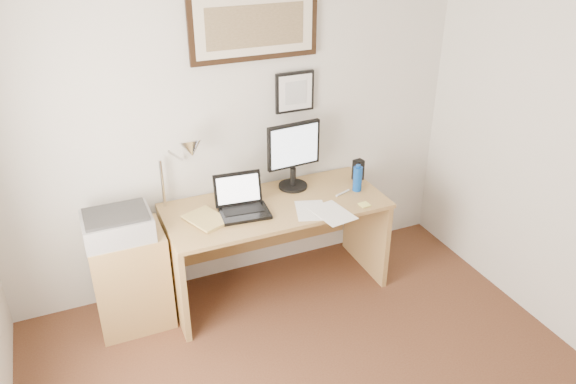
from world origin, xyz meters
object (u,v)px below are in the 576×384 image
side_cabinet (131,279)px  water_bottle (357,179)px  laptop (242,204)px  lcd_monitor (294,153)px  book (194,225)px  desk (272,226)px  printer (117,225)px

side_cabinet → water_bottle: 1.79m
laptop → lcd_monitor: size_ratio=0.69×
book → lcd_monitor: (0.85, 0.26, 0.28)m
book → lcd_monitor: 0.93m
desk → printer: (-1.10, -0.05, 0.30)m
desk → laptop: size_ratio=4.43×
water_bottle → printer: (-1.75, 0.07, -0.03)m
water_bottle → printer: 1.75m
desk → printer: 1.15m
printer → side_cabinet: bearing=29.9°
lcd_monitor → laptop: bearing=-157.8°
book → desk: (0.62, 0.16, -0.25)m
laptop → lcd_monitor: 0.57m
book → printer: printer is taller
book → printer: (-0.48, 0.10, 0.06)m
book → water_bottle: bearing=1.3°
book → lcd_monitor: bearing=17.0°
side_cabinet → lcd_monitor: bearing=6.2°
water_bottle → desk: bearing=169.0°
laptop → lcd_monitor: lcd_monitor is taller
desk → printer: size_ratio=3.64×
laptop → lcd_monitor: bearing=22.2°
water_bottle → laptop: size_ratio=0.53×
water_bottle → book: (-1.27, -0.03, -0.08)m
laptop → book: bearing=-170.2°
laptop → lcd_monitor: (0.48, 0.20, 0.23)m
water_bottle → printer: water_bottle is taller
book → lcd_monitor: lcd_monitor is taller
printer → water_bottle: bearing=-2.4°
book → side_cabinet: bearing=164.9°
desk → lcd_monitor: 0.58m
side_cabinet → lcd_monitor: 1.47m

